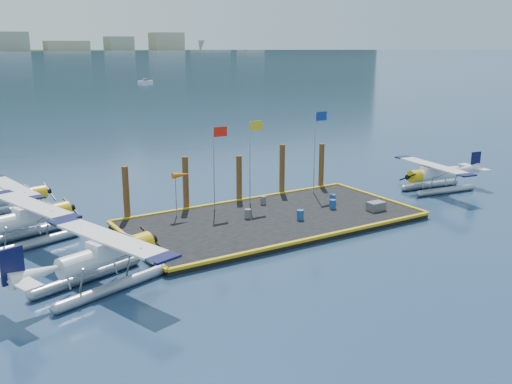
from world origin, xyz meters
TOP-DOWN VIEW (x-y plane):
  - ground at (0.00, 0.00)m, footprint 4000.00×4000.00m
  - dock at (0.00, 0.00)m, footprint 20.00×10.00m
  - dock_bumpers at (0.00, 0.00)m, footprint 20.25×10.25m
  - far_backdrop at (239.91, 1737.52)m, footprint 3050.00×2050.00m
  - seaplane_a at (-13.09, -4.22)m, footprint 8.76×9.39m
  - seaplane_b at (-15.16, 4.62)m, footprint 8.53×9.15m
  - seaplane_c at (-15.31, 10.65)m, footprint 7.99×8.75m
  - seaplane_d at (16.45, 0.08)m, footprint 7.83×8.61m
  - drum_0 at (-1.52, 0.76)m, footprint 0.45×0.45m
  - drum_1 at (1.35, -1.42)m, footprint 0.48×0.48m
  - drum_2 at (4.97, -0.49)m, footprint 0.47×0.47m
  - drum_4 at (5.87, 0.64)m, footprint 0.47×0.47m
  - drum_5 at (1.27, 3.17)m, footprint 0.43×0.43m
  - crate at (7.33, -2.49)m, footprint 1.24×0.83m
  - flagpole_red at (-2.29, 3.80)m, footprint 1.14×0.08m
  - flagpole_yellow at (0.70, 3.80)m, footprint 1.14×0.08m
  - flagpole_blue at (6.70, 3.80)m, footprint 1.14×0.08m
  - windsock at (-5.03, 3.80)m, footprint 1.40×0.44m
  - piling_0 at (-8.50, 5.40)m, footprint 0.44×0.44m
  - piling_1 at (-4.00, 5.40)m, footprint 0.44×0.44m
  - piling_2 at (0.50, 5.40)m, footprint 0.44×0.44m
  - piling_3 at (4.50, 5.40)m, footprint 0.44×0.44m
  - piling_4 at (8.50, 5.40)m, footprint 0.44×0.44m

SIDE VIEW (x-z plane):
  - ground at x=0.00m, z-range 0.00..0.00m
  - dock at x=0.00m, z-range 0.00..0.40m
  - dock_bumpers at x=0.00m, z-range 0.40..0.58m
  - drum_5 at x=1.27m, z-range 0.40..1.01m
  - crate at x=7.33m, z-range 0.40..1.02m
  - drum_0 at x=-1.52m, z-range 0.40..1.04m
  - drum_2 at x=4.97m, z-range 0.40..1.06m
  - drum_4 at x=5.87m, z-range 0.40..1.06m
  - drum_1 at x=1.35m, z-range 0.40..1.07m
  - seaplane_d at x=16.45m, z-range -0.20..2.85m
  - seaplane_c at x=-15.31m, z-range -0.20..2.90m
  - seaplane_b at x=-15.16m, z-range -0.21..3.05m
  - seaplane_a at x=-13.09m, z-range -0.22..3.14m
  - piling_2 at x=0.50m, z-range 0.00..3.80m
  - piling_0 at x=-8.50m, z-range 0.00..4.00m
  - piling_4 at x=8.50m, z-range 0.00..4.00m
  - piling_1 at x=-4.00m, z-range 0.00..4.20m
  - piling_3 at x=4.50m, z-range 0.00..4.30m
  - windsock at x=-5.03m, z-range 1.67..4.79m
  - flagpole_red at x=-2.29m, z-range 1.40..7.40m
  - flagpole_yellow at x=0.70m, z-range 1.41..7.61m
  - flagpole_blue at x=6.70m, z-range 1.44..7.94m
  - far_backdrop at x=239.91m, z-range -395.55..414.45m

